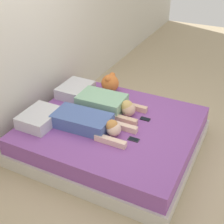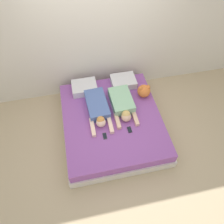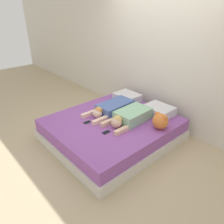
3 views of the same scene
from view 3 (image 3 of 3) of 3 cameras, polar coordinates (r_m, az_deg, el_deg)
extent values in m
plane|color=tan|center=(3.97, 0.00, -6.94)|extent=(12.00, 12.00, 0.00)
cube|color=beige|center=(4.27, 12.25, 14.02)|extent=(12.00, 0.06, 2.60)
cube|color=beige|center=(3.92, 0.00, -5.85)|extent=(1.85, 2.06, 0.18)
cube|color=#8C4C9E|center=(3.82, 0.00, -3.40)|extent=(1.79, 2.00, 0.21)
cube|color=silver|center=(4.48, 3.97, 3.89)|extent=(0.49, 0.39, 0.15)
cube|color=silver|center=(4.01, 12.16, 0.45)|extent=(0.49, 0.39, 0.15)
cube|color=#4C66A5|center=(4.05, 0.84, 1.44)|extent=(0.40, 0.70, 0.16)
sphere|color=beige|center=(3.80, -3.83, -0.32)|extent=(0.17, 0.17, 0.17)
sphere|color=#D18C47|center=(3.80, -3.59, 0.30)|extent=(0.15, 0.15, 0.15)
cube|color=beige|center=(3.92, -5.65, -0.34)|extent=(0.07, 0.38, 0.07)
cube|color=beige|center=(3.70, -2.72, -2.02)|extent=(0.07, 0.38, 0.07)
cube|color=#8CBF99|center=(3.74, 5.48, -0.76)|extent=(0.41, 0.61, 0.19)
sphere|color=beige|center=(3.50, 1.19, -2.77)|extent=(0.18, 0.18, 0.18)
sphere|color=#D8B266|center=(3.50, 1.47, -2.07)|extent=(0.15, 0.15, 0.15)
cube|color=beige|center=(3.63, -0.82, -2.64)|extent=(0.07, 0.33, 0.07)
cube|color=beige|center=(3.42, 2.85, -4.69)|extent=(0.07, 0.33, 0.07)
cube|color=#2D2D33|center=(3.70, -6.51, -2.68)|extent=(0.07, 0.13, 0.01)
cube|color=black|center=(3.70, -6.52, -2.60)|extent=(0.06, 0.11, 0.00)
cube|color=black|center=(3.41, -1.52, -5.29)|extent=(0.07, 0.13, 0.01)
cube|color=black|center=(3.41, -1.53, -5.21)|extent=(0.06, 0.11, 0.00)
sphere|color=orange|center=(3.55, 12.51, -2.37)|extent=(0.25, 0.25, 0.25)
sphere|color=orange|center=(3.54, 11.76, -0.62)|extent=(0.09, 0.09, 0.09)
sphere|color=orange|center=(3.47, 13.57, -1.41)|extent=(0.09, 0.09, 0.09)
camera|label=1|loc=(5.37, -37.53, 25.40)|focal=50.00mm
camera|label=2|loc=(3.28, -58.72, 43.48)|focal=35.00mm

